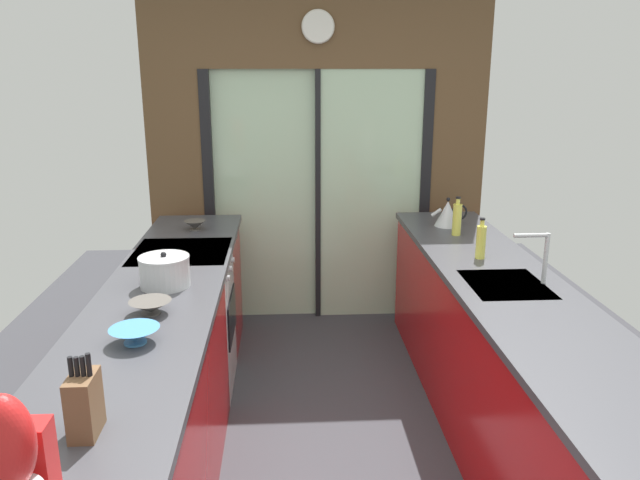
% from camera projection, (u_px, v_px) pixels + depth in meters
% --- Properties ---
extents(ground_plane, '(5.04, 7.60, 0.02)m').
position_uv_depth(ground_plane, '(335.00, 439.00, 3.49)').
color(ground_plane, '#38383D').
extents(back_wall_unit, '(2.64, 0.12, 2.70)m').
position_uv_depth(back_wall_unit, '(318.00, 132.00, 4.80)').
color(back_wall_unit, brown).
rests_on(back_wall_unit, ground_plane).
extents(left_counter_run, '(0.62, 3.80, 0.92)m').
position_uv_depth(left_counter_run, '(149.00, 415.00, 2.86)').
color(left_counter_run, '#AD0C0F').
rests_on(left_counter_run, ground_plane).
extents(right_counter_run, '(0.62, 3.80, 0.92)m').
position_uv_depth(right_counter_run, '(519.00, 385.00, 3.13)').
color(right_counter_run, '#AD0C0F').
rests_on(right_counter_run, ground_plane).
extents(sink_faucet, '(0.19, 0.02, 0.27)m').
position_uv_depth(sink_faucet, '(540.00, 250.00, 3.20)').
color(sink_faucet, '#B7BABC').
rests_on(sink_faucet, right_counter_run).
extents(oven_range, '(0.60, 0.60, 0.92)m').
position_uv_depth(oven_range, '(186.00, 321.00, 3.94)').
color(oven_range, '#B7BABC').
rests_on(oven_range, ground_plane).
extents(mixing_bowl_near, '(0.21, 0.21, 0.07)m').
position_uv_depth(mixing_bowl_near, '(135.00, 335.00, 2.54)').
color(mixing_bowl_near, teal).
rests_on(mixing_bowl_near, left_counter_run).
extents(mixing_bowl_mid, '(0.20, 0.20, 0.06)m').
position_uv_depth(mixing_bowl_mid, '(150.00, 307.00, 2.84)').
color(mixing_bowl_mid, '#514C47').
rests_on(mixing_bowl_mid, left_counter_run).
extents(mixing_bowl_far, '(0.15, 0.15, 0.07)m').
position_uv_depth(mixing_bowl_far, '(195.00, 225.00, 4.28)').
color(mixing_bowl_far, '#514C47').
rests_on(mixing_bowl_far, left_counter_run).
extents(knife_block, '(0.08, 0.14, 0.27)m').
position_uv_depth(knife_block, '(84.00, 404.00, 1.90)').
color(knife_block, brown).
rests_on(knife_block, left_counter_run).
extents(stock_pot, '(0.26, 0.26, 0.19)m').
position_uv_depth(stock_pot, '(165.00, 271.00, 3.18)').
color(stock_pot, '#B7BABC').
rests_on(stock_pot, left_counter_run).
extents(kettle, '(0.26, 0.18, 0.21)m').
position_uv_depth(kettle, '(448.00, 213.00, 4.38)').
color(kettle, '#B7BABC').
rests_on(kettle, right_counter_run).
extents(soap_bottle_near, '(0.06, 0.06, 0.25)m').
position_uv_depth(soap_bottle_near, '(481.00, 241.00, 3.64)').
color(soap_bottle_near, '#D1CC4C').
rests_on(soap_bottle_near, right_counter_run).
extents(soap_bottle_far, '(0.06, 0.06, 0.26)m').
position_uv_depth(soap_bottle_far, '(457.00, 219.00, 4.14)').
color(soap_bottle_far, '#D1CC4C').
rests_on(soap_bottle_far, right_counter_run).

